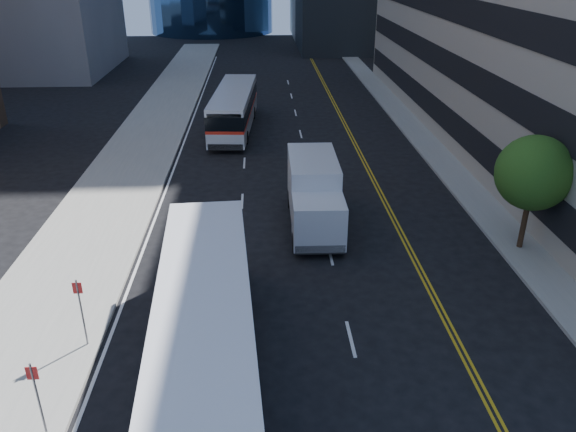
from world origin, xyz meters
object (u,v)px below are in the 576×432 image
(street_tree, at_px, (534,173))
(bus_front, at_px, (206,332))
(box_truck, at_px, (314,194))
(bus_rear, at_px, (234,108))

(street_tree, relative_size, bus_front, 0.40)
(street_tree, distance_m, bus_front, 15.44)
(street_tree, distance_m, box_truck, 9.61)
(bus_front, distance_m, box_truck, 11.44)
(bus_rear, bearing_deg, box_truck, -71.09)
(bus_rear, distance_m, box_truck, 17.04)
(box_truck, bearing_deg, bus_front, -111.19)
(bus_rear, bearing_deg, bus_front, -85.72)
(bus_front, bearing_deg, box_truck, 64.45)
(street_tree, height_order, bus_rear, street_tree)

